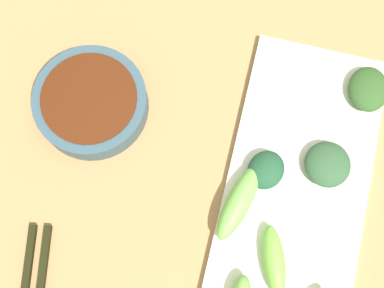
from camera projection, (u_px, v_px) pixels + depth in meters
tabletop at (222, 170)px, 0.64m from camera, size 2.10×2.10×0.02m
sauce_bowl at (91, 102)px, 0.63m from camera, size 0.14×0.14×0.04m
serving_plate at (295, 194)px, 0.62m from camera, size 0.17×0.38×0.01m
broccoli_leafy_0 at (328, 164)px, 0.61m from camera, size 0.06×0.06×0.02m
broccoli_leafy_1 at (266, 170)px, 0.60m from camera, size 0.05×0.06×0.03m
broccoli_leafy_2 at (368, 89)px, 0.63m from camera, size 0.05×0.06×0.02m
broccoli_stalk_4 at (274, 260)px, 0.58m from camera, size 0.05×0.08×0.03m
broccoli_stalk_5 at (239, 202)px, 0.59m from camera, size 0.05×0.10×0.03m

